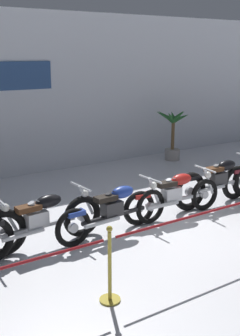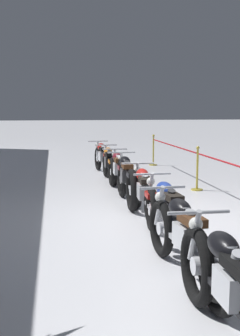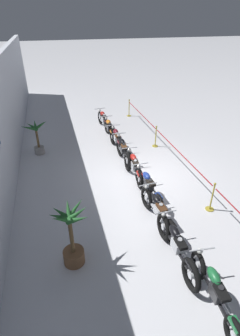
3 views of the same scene
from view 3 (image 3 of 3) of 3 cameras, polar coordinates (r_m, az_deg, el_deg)
The scene contains 16 objects.
ground_plane at distance 10.50m, azimuth 6.06°, elevation -1.67°, with size 120.00×120.00×0.00m, color silver.
motorcycle_green_0 at distance 6.54m, azimuth 19.99°, elevation -24.01°, with size 2.32×0.62×0.92m.
motorcycle_black_1 at distance 7.12m, azimuth 12.13°, elevation -16.23°, with size 2.43×0.62×0.97m.
motorcycle_black_2 at distance 8.05m, azimuth 8.29°, elevation -9.24°, with size 2.40×0.62×0.95m.
motorcycle_blue_3 at distance 9.09m, azimuth 6.16°, elevation -3.87°, with size 2.35×0.62×0.92m.
motorcycle_red_4 at distance 10.19m, azimuth 3.14°, elevation 0.39°, with size 2.26×0.62×0.91m.
motorcycle_black_5 at distance 11.27m, azimuth 0.67°, elevation 3.79°, with size 2.45×0.62×0.98m.
motorcycle_maroon_6 at distance 12.33m, azimuth -0.74°, elevation 6.21°, with size 2.16×0.62×0.95m.
motorcycle_orange_7 at distance 13.52m, azimuth -2.33°, elevation 8.41°, with size 2.18×0.62×0.94m.
motorcycle_red_8 at distance 14.72m, azimuth -3.57°, elevation 10.37°, with size 2.18×0.62×0.94m.
potted_palm_left_of_row at distance 6.71m, azimuth -10.48°, elevation -14.53°, with size 1.02×0.94×1.93m.
potted_palm_right_of_row at distance 12.29m, azimuth -17.64°, elevation 6.59°, with size 1.00×1.15×1.59m.
stanchion_far_left at distance 9.38m, azimuth 17.02°, elevation -1.79°, with size 14.02×0.28×1.05m.
stanchion_mid_left at distance 9.04m, azimuth 19.26°, elevation -6.74°, with size 0.28×0.28×1.05m.
stanchion_mid_right at distance 12.73m, azimuth 7.74°, elevation 6.17°, with size 0.28×0.28×1.05m.
stanchion_far_right at distance 16.63m, azimuth 1.98°, elevation 12.42°, with size 0.28×0.28×1.05m.
Camera 3 is at (-8.22, 3.33, 5.62)m, focal length 28.00 mm.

